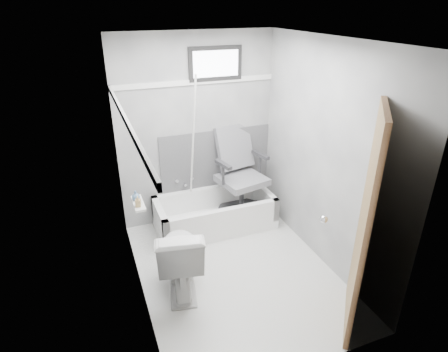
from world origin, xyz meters
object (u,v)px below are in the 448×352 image
bathtub (215,212)px  soap_bottle_b (136,195)px  toilet (180,256)px  office_chair (242,174)px  door (416,239)px  soap_bottle_a (138,201)px

bathtub → soap_bottle_b: (-1.04, -0.61, 0.75)m
toilet → soap_bottle_b: soap_bottle_b is taller
office_chair → toilet: 1.51m
door → soap_bottle_b: bearing=140.2°
toilet → door: size_ratio=0.40×
office_chair → door: door is taller
toilet → door: 2.12m
toilet → soap_bottle_a: bearing=-22.8°
bathtub → soap_bottle_b: 1.42m
toilet → soap_bottle_a: (-0.32, 0.22, 0.57)m
bathtub → toilet: 1.22m
bathtub → soap_bottle_a: 1.49m
soap_bottle_a → soap_bottle_b: size_ratio=1.08×
office_chair → soap_bottle_b: bearing=-167.8°
toilet → soap_bottle_a: 0.69m
bathtub → soap_bottle_b: soap_bottle_b is taller
office_chair → soap_bottle_a: office_chair is taller
toilet → soap_bottle_b: (-0.32, 0.36, 0.57)m
toilet → bathtub: bearing=-115.1°
soap_bottle_a → soap_bottle_b: bearing=90.0°
door → soap_bottle_b: 2.50m
soap_bottle_a → office_chair: bearing=28.6°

